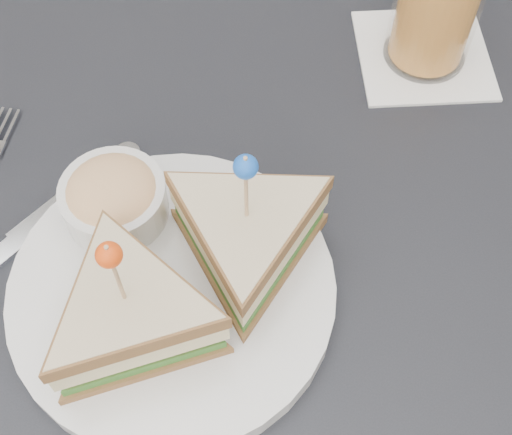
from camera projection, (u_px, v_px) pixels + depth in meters
name	position (u px, v px, depth m)	size (l,w,h in m)	color
table	(246.00, 301.00, 0.64)	(0.80, 0.80, 0.75)	black
plate_meal	(178.00, 271.00, 0.53)	(0.32, 0.32, 0.15)	white
cutlery_knife	(25.00, 236.00, 0.59)	(0.19, 0.17, 0.01)	white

